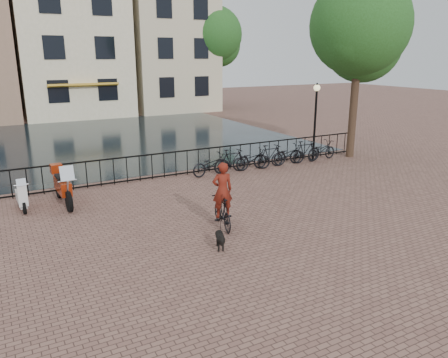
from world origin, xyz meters
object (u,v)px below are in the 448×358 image
lamp_post (316,109)px  dog (220,240)px  scooter (21,192)px  cyclist (222,199)px  motorcycle (62,182)px

lamp_post → dog: bearing=-142.1°
scooter → cyclist: bearing=-43.9°
dog → scooter: 6.94m
cyclist → motorcycle: 5.55m
lamp_post → scooter: lamp_post is taller
cyclist → scooter: (-4.88, 4.32, -0.26)m
lamp_post → motorcycle: (-11.25, -1.07, -1.61)m
motorcycle → lamp_post: bearing=3.0°
motorcycle → scooter: (-1.24, 0.12, -0.18)m
dog → motorcycle: 6.18m
cyclist → scooter: 6.52m
lamp_post → cyclist: size_ratio=1.56×
cyclist → dog: size_ratio=2.93×
lamp_post → dog: lamp_post is taller
cyclist → scooter: size_ratio=1.74×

